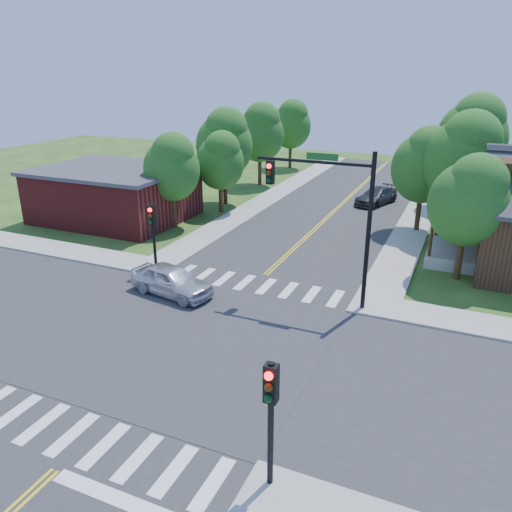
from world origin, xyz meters
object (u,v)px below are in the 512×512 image
at_px(signal_pole_nw, 153,225).
at_px(car_dgrey, 376,197).
at_px(signal_pole_se, 271,403).
at_px(signal_mast_ne, 332,203).
at_px(car_silver, 171,281).

relative_size(signal_pole_nw, car_dgrey, 0.78).
bearing_deg(signal_pole_nw, signal_pole_se, -45.00).
xyz_separation_m(signal_mast_ne, signal_pole_nw, (-9.51, -0.01, -2.19)).
relative_size(signal_pole_nw, car_silver, 0.83).
bearing_deg(car_silver, car_dgrey, -5.07).
height_order(signal_mast_ne, car_dgrey, signal_mast_ne).
distance_m(signal_pole_se, signal_pole_nw, 15.84).
distance_m(signal_pole_nw, car_silver, 3.68).
relative_size(signal_pole_se, signal_pole_nw, 1.00).
relative_size(signal_pole_se, car_silver, 0.83).
bearing_deg(car_silver, signal_mast_ne, -63.65).
distance_m(signal_pole_nw, car_dgrey, 20.93).
height_order(signal_mast_ne, car_silver, signal_mast_ne).
relative_size(signal_pole_se, car_dgrey, 0.78).
bearing_deg(car_dgrey, signal_pole_nw, -93.39).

